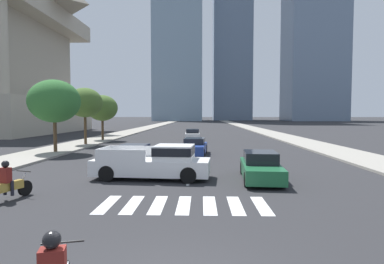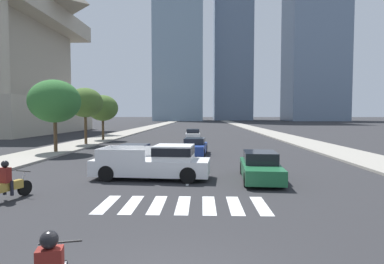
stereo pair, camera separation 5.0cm
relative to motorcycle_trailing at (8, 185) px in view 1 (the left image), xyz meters
name	(u,v)px [view 1 (the left image)]	position (x,y,z in m)	size (l,w,h in m)	color
sidewalk_east	(304,142)	(18.47, 24.05, -0.51)	(4.00, 260.00, 0.15)	gray
sidewalk_west	(89,142)	(-5.55, 24.05, -0.51)	(4.00, 260.00, 0.15)	gray
crosswalk_near	(184,205)	(6.46, -0.38, -0.58)	(5.85, 2.32, 0.01)	silver
lane_divider_center	(196,140)	(6.46, 27.62, -0.58)	(0.14, 50.00, 0.01)	silver
motorcycle_trailing	(8,185)	(0.00, 0.00, 0.00)	(0.92, 2.00, 1.49)	black
pickup_truck	(157,162)	(4.91, 4.08, 0.23)	(5.82, 2.42, 1.67)	silver
sedan_silver_0	(135,155)	(2.88, 8.47, 0.01)	(2.21, 4.45, 1.28)	#B7BABF
sedan_green_1	(261,167)	(9.94, 3.98, 0.03)	(2.02, 4.52, 1.35)	#1E6038
sedan_blue_2	(195,147)	(6.55, 13.47, 0.02)	(2.08, 4.63, 1.30)	navy
sedan_white_3	(192,134)	(5.94, 30.06, 0.00)	(2.02, 4.61, 1.26)	silver
street_tree_nearest	(54,101)	(-4.75, 13.98, 3.64)	(4.06, 4.06, 5.80)	#4C3823
street_tree_second	(85,103)	(-4.75, 20.69, 3.77)	(3.52, 3.52, 5.71)	#4C3823
street_tree_third	(102,108)	(-4.75, 26.36, 3.34)	(3.62, 3.62, 5.32)	#4C3823
office_tower_center_skyline	(232,9)	(24.21, 171.77, 62.23)	(20.69, 26.52, 137.73)	slate
office_tower_right_skyline	(314,30)	(63.18, 150.45, 44.40)	(27.00, 24.67, 91.03)	slate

